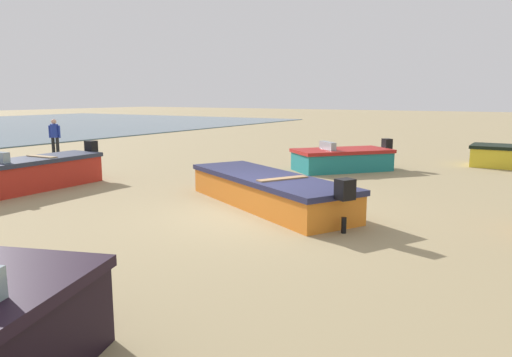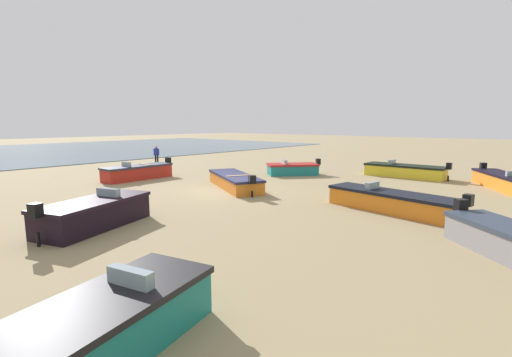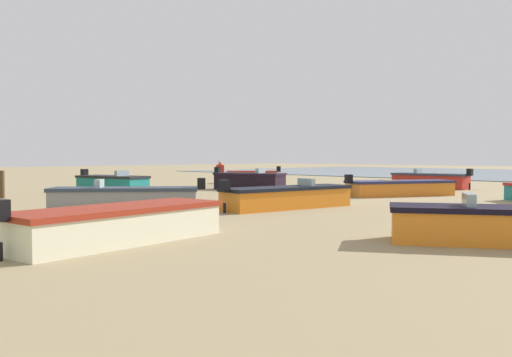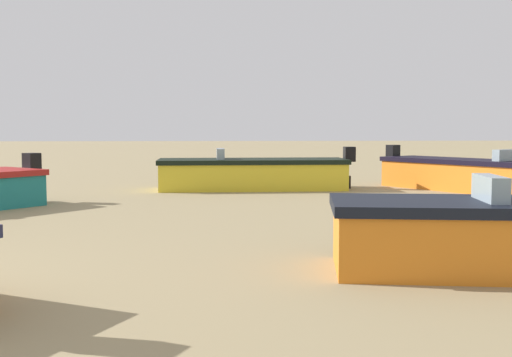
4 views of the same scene
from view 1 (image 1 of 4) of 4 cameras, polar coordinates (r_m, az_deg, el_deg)
The scene contains 5 objects.
ground_plane at distance 10.85m, azimuth 0.50°, elevation -4.24°, with size 160.00×160.00×0.00m, color #94825C.
boat_red_1 at distance 14.92m, azimuth -25.44°, elevation 0.45°, with size 4.76×1.44×1.21m.
boat_teal_4 at distance 17.43m, azimuth 10.13°, elevation 2.24°, with size 3.61×3.44×1.08m.
boat_orange_6 at distance 11.60m, azimuth 1.43°, elevation -1.41°, with size 3.89×5.38×1.06m.
beach_walker_distant at distance 23.03m, azimuth -22.65°, elevation 4.83°, with size 0.45×0.52×1.62m.
Camera 1 is at (9.09, 5.32, 2.62)m, focal length 33.93 mm.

